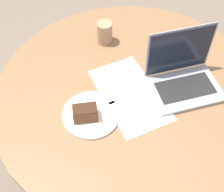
# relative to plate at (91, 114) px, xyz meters

# --- Properties ---
(ground_plane) EXTENTS (12.00, 12.00, 0.00)m
(ground_plane) POSITION_rel_plate_xyz_m (0.07, -0.21, -0.76)
(ground_plane) COLOR #6B5B4C
(dining_table) EXTENTS (1.20, 1.20, 0.75)m
(dining_table) POSITION_rel_plate_xyz_m (0.07, -0.21, -0.13)
(dining_table) COLOR brown
(dining_table) RESTS_ON ground_plane
(paper_document) EXTENTS (0.42, 0.27, 0.00)m
(paper_document) POSITION_rel_plate_xyz_m (0.05, -0.19, -0.00)
(paper_document) COLOR white
(paper_document) RESTS_ON dining_table
(plate) EXTENTS (0.24, 0.24, 0.01)m
(plate) POSITION_rel_plate_xyz_m (0.00, 0.00, 0.00)
(plate) COLOR silver
(plate) RESTS_ON dining_table
(cake_slice) EXTENTS (0.07, 0.11, 0.06)m
(cake_slice) POSITION_rel_plate_xyz_m (-0.01, 0.03, 0.04)
(cake_slice) COLOR brown
(cake_slice) RESTS_ON plate
(fork) EXTENTS (0.05, 0.17, 0.00)m
(fork) POSITION_rel_plate_xyz_m (0.01, -0.05, 0.01)
(fork) COLOR silver
(fork) RESTS_ON plate
(coffee_glass) EXTENTS (0.07, 0.07, 0.11)m
(coffee_glass) POSITION_rel_plate_xyz_m (0.41, -0.19, 0.05)
(coffee_glass) COLOR #997556
(coffee_glass) RESTS_ON dining_table
(laptop) EXTENTS (0.24, 0.31, 0.26)m
(laptop) POSITION_rel_plate_xyz_m (0.03, -0.42, 0.04)
(laptop) COLOR gray
(laptop) RESTS_ON dining_table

